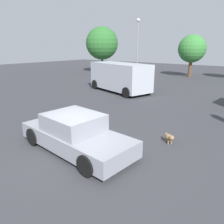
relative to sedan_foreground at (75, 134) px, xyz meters
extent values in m
plane|color=#38383D|center=(0.24, -0.12, -0.58)|extent=(80.00, 80.00, 0.00)
cube|color=gray|center=(0.03, 0.00, -0.15)|extent=(4.45, 2.05, 0.54)
cube|color=gray|center=(-0.07, 0.01, 0.41)|extent=(1.94, 1.71, 0.57)
cube|color=slate|center=(0.79, -0.06, 0.41)|extent=(0.18, 1.45, 0.48)
cube|color=slate|center=(-0.93, 0.08, 0.41)|extent=(0.18, 1.45, 0.48)
cylinder|color=black|center=(1.55, 0.68, -0.26)|extent=(0.66, 0.27, 0.64)
cylinder|color=black|center=(1.42, -0.92, -0.26)|extent=(0.66, 0.27, 0.64)
cylinder|color=black|center=(-1.37, 0.92, -0.26)|extent=(0.66, 0.27, 0.64)
cylinder|color=black|center=(-1.50, -0.68, -0.26)|extent=(0.66, 0.27, 0.64)
ellipsoid|color=olive|center=(2.31, 2.50, -0.35)|extent=(0.41, 0.39, 0.23)
sphere|color=olive|center=(2.48, 2.36, -0.29)|extent=(0.18, 0.18, 0.18)
sphere|color=olive|center=(2.53, 2.32, -0.29)|extent=(0.08, 0.08, 0.08)
cylinder|color=olive|center=(2.43, 2.48, -0.51)|extent=(0.06, 0.06, 0.14)
cylinder|color=olive|center=(2.35, 2.38, -0.51)|extent=(0.06, 0.06, 0.14)
cylinder|color=olive|center=(2.26, 2.62, -0.51)|extent=(0.06, 0.06, 0.14)
cylinder|color=olive|center=(2.18, 2.52, -0.51)|extent=(0.06, 0.06, 0.14)
sphere|color=olive|center=(2.14, 2.63, -0.32)|extent=(0.10, 0.10, 0.10)
cube|color=#B2B7C1|center=(-4.85, 9.22, 0.64)|extent=(5.75, 3.50, 2.00)
cube|color=slate|center=(-2.30, 8.48, 1.08)|extent=(0.54, 1.71, 0.80)
cylinder|color=black|center=(-2.57, 9.59, -0.20)|extent=(0.80, 0.45, 0.76)
cylinder|color=black|center=(-3.12, 7.69, -0.20)|extent=(0.80, 0.45, 0.76)
cylinder|color=black|center=(-6.58, 10.76, -0.20)|extent=(0.80, 0.45, 0.76)
cylinder|color=black|center=(-7.13, 8.86, -0.20)|extent=(0.80, 0.45, 0.76)
cylinder|color=gray|center=(-10.20, 20.42, 2.66)|extent=(0.14, 0.14, 6.49)
sphere|color=silver|center=(-10.20, 20.42, 6.04)|extent=(0.44, 0.44, 0.44)
cylinder|color=brown|center=(-14.72, 18.67, 0.55)|extent=(0.31, 0.31, 2.26)
sphere|color=#2D6B2D|center=(-14.72, 18.67, 3.30)|extent=(4.32, 4.32, 4.32)
cylinder|color=brown|center=(-3.49, 21.39, 0.44)|extent=(0.38, 0.38, 2.05)
sphere|color=#387F38|center=(-3.49, 21.39, 2.64)|extent=(3.14, 3.14, 3.14)
camera|label=1|loc=(5.23, -4.65, 2.86)|focal=34.83mm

